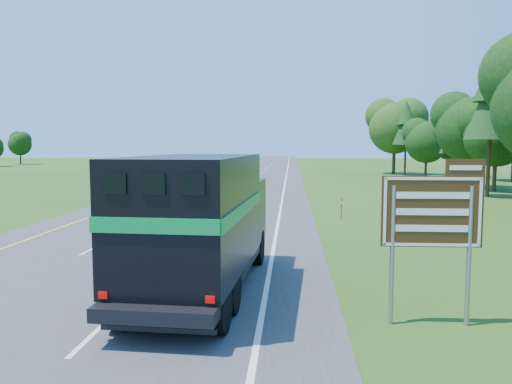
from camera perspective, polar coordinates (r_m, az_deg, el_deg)
road at (r=59.14m, az=-1.94°, el=1.33°), size 15.00×260.00×0.04m
lane_markings at (r=59.14m, az=-1.94°, el=1.36°), size 11.15×260.00×0.01m
horse_truck at (r=14.20m, az=-6.34°, el=-3.17°), size 3.26×8.97×3.91m
white_suv at (r=44.72m, az=-7.83°, el=1.12°), size 3.34×6.53×1.77m
far_car at (r=123.84m, az=-0.48°, el=3.84°), size 1.79×4.44×1.51m
exit_sign at (r=12.28m, az=19.63°, el=-2.84°), size 2.31×0.13×3.92m
delineator at (r=28.97m, az=9.74°, el=-1.80°), size 0.10×0.05×1.19m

